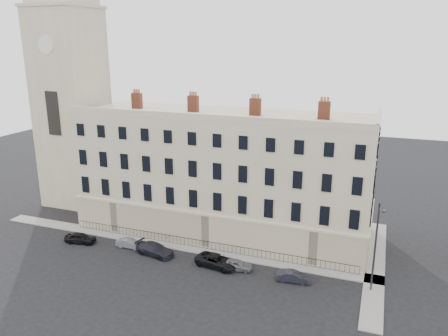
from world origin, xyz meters
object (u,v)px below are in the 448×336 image
(car_b, at_px, (130,243))
(car_c, at_px, (155,249))
(streetlamp, at_px, (376,244))
(car_e, at_px, (236,265))
(car_f, at_px, (293,277))
(car_d, at_px, (217,261))
(car_a, at_px, (80,238))

(car_b, bearing_deg, car_c, -100.43)
(streetlamp, bearing_deg, car_e, -161.99)
(car_f, relative_size, streetlamp, 0.37)
(car_b, xyz_separation_m, car_c, (3.71, -0.58, 0.14))
(car_c, height_order, car_e, car_c)
(car_e, xyz_separation_m, car_f, (6.17, -0.28, -0.03))
(car_b, xyz_separation_m, car_e, (13.49, -0.57, 0.05))
(car_e, height_order, car_f, car_e)
(car_d, relative_size, streetlamp, 0.53)
(car_c, xyz_separation_m, car_f, (15.95, -0.27, -0.13))
(car_f, bearing_deg, car_c, 81.43)
(car_f, bearing_deg, car_e, 79.79)
(car_c, relative_size, car_e, 1.37)
(car_d, bearing_deg, car_e, -79.42)
(car_a, relative_size, streetlamp, 0.41)
(car_a, relative_size, car_f, 1.10)
(car_a, height_order, car_b, car_a)
(car_a, relative_size, car_d, 0.78)
(car_d, relative_size, car_e, 1.39)
(car_b, relative_size, car_d, 0.68)
(car_c, bearing_deg, car_b, 90.80)
(car_c, bearing_deg, car_d, -80.82)
(car_b, height_order, streetlamp, streetlamp)
(car_c, relative_size, car_d, 0.98)
(streetlamp, bearing_deg, car_a, -162.65)
(car_a, distance_m, car_f, 25.91)
(car_b, relative_size, car_c, 0.69)
(car_a, distance_m, car_b, 6.33)
(car_c, distance_m, car_f, 15.95)
(car_c, xyz_separation_m, streetlamp, (23.42, 0.55, 4.37))
(car_a, height_order, streetlamp, streetlamp)
(car_d, height_order, streetlamp, streetlamp)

